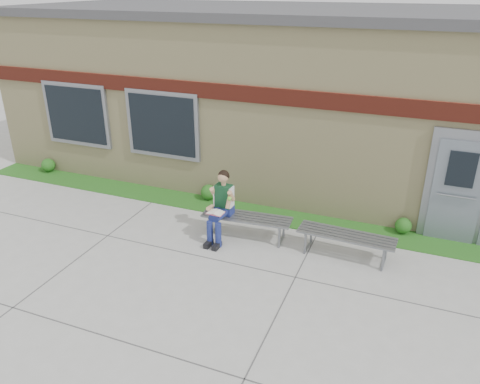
% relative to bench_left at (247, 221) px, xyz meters
% --- Properties ---
extents(ground, '(80.00, 80.00, 0.00)m').
position_rel_bench_left_xyz_m(ground, '(0.32, -1.54, -0.36)').
color(ground, '#9E9E99').
rests_on(ground, ground).
extents(grass_strip, '(16.00, 0.80, 0.02)m').
position_rel_bench_left_xyz_m(grass_strip, '(0.32, 1.06, -0.35)').
color(grass_strip, '#165015').
rests_on(grass_strip, ground).
extents(school_building, '(16.20, 6.22, 4.20)m').
position_rel_bench_left_xyz_m(school_building, '(0.32, 4.45, 1.74)').
color(school_building, beige).
rests_on(school_building, ground).
extents(bench_left, '(1.85, 0.64, 0.47)m').
position_rel_bench_left_xyz_m(bench_left, '(0.00, 0.00, 0.00)').
color(bench_left, slate).
rests_on(bench_left, ground).
extents(bench_right, '(1.83, 0.58, 0.47)m').
position_rel_bench_left_xyz_m(bench_right, '(2.00, 0.00, -0.00)').
color(bench_right, slate).
rests_on(bench_right, ground).
extents(girl, '(0.51, 0.86, 1.42)m').
position_rel_bench_left_xyz_m(girl, '(-0.47, -0.22, 0.37)').
color(girl, navy).
rests_on(girl, ground).
extents(shrub_west, '(0.36, 0.36, 0.36)m').
position_rel_bench_left_xyz_m(shrub_west, '(-6.32, 1.31, -0.16)').
color(shrub_west, '#165015').
rests_on(shrub_west, grass_strip).
extents(shrub_mid, '(0.37, 0.37, 0.37)m').
position_rel_bench_left_xyz_m(shrub_mid, '(-1.48, 1.31, -0.16)').
color(shrub_mid, '#165015').
rests_on(shrub_mid, grass_strip).
extents(shrub_east, '(0.33, 0.33, 0.33)m').
position_rel_bench_left_xyz_m(shrub_east, '(2.96, 1.31, -0.18)').
color(shrub_east, '#165015').
rests_on(shrub_east, grass_strip).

